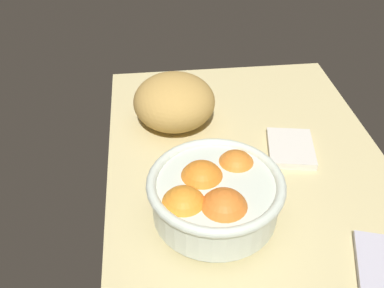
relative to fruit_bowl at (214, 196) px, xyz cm
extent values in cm
cube|color=#D1C086|center=(13.42, -9.00, -7.25)|extent=(75.74, 53.46, 3.00)
cylinder|color=silver|center=(0.24, -0.27, -4.90)|extent=(10.78, 10.78, 1.69)
cylinder|color=silver|center=(0.24, -0.27, -0.81)|extent=(20.01, 20.01, 6.51)
torus|color=silver|center=(0.24, -0.27, 2.45)|extent=(21.61, 21.61, 1.60)
sphere|color=orange|center=(-4.62, -0.72, 0.86)|extent=(7.66, 7.66, 7.66)
sphere|color=orange|center=(2.23, 1.65, 0.82)|extent=(7.41, 7.41, 7.41)
sphere|color=orange|center=(4.92, -4.35, 0.70)|extent=(6.72, 6.72, 6.72)
sphere|color=orange|center=(-3.12, 5.07, 0.79)|extent=(7.26, 7.26, 7.26)
ellipsoid|color=tan|center=(28.49, 3.93, -0.35)|extent=(23.81, 23.79, 10.79)
cube|color=silver|center=(16.37, -17.95, -5.06)|extent=(12.79, 10.69, 1.38)
camera|label=1|loc=(-48.77, 9.01, 49.07)|focal=41.31mm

